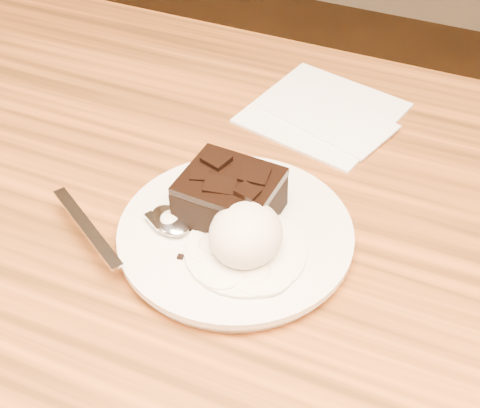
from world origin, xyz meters
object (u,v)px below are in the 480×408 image
at_px(plate, 236,237).
at_px(brownie, 230,199).
at_px(ice_cream_scoop, 246,234).
at_px(spoon, 170,222).
at_px(napkin, 323,112).

relative_size(plate, brownie, 2.57).
bearing_deg(ice_cream_scoop, brownie, 129.84).
height_order(brownie, ice_cream_scoop, ice_cream_scoop).
distance_m(plate, brownie, 0.03).
distance_m(brownie, spoon, 0.06).
bearing_deg(spoon, plate, -40.25).
bearing_deg(napkin, ice_cream_scoop, -87.68).
bearing_deg(ice_cream_scoop, plate, 131.31).
xyz_separation_m(plate, ice_cream_scoop, (0.02, -0.02, 0.03)).
bearing_deg(brownie, plate, -52.29).
relative_size(spoon, napkin, 1.18).
bearing_deg(napkin, plate, -92.31).
distance_m(brownie, napkin, 0.21).
bearing_deg(spoon, napkin, 16.68).
bearing_deg(brownie, ice_cream_scoop, -50.16).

